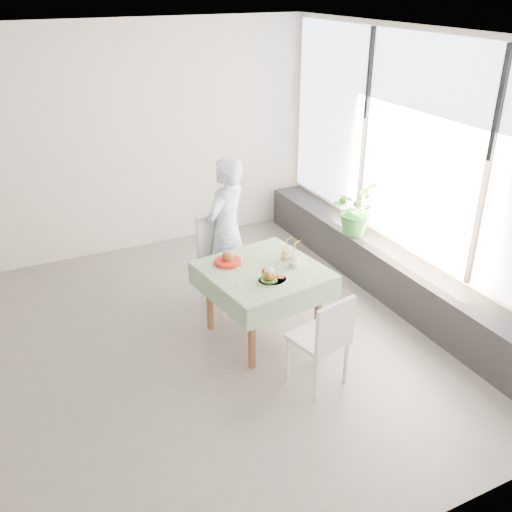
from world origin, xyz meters
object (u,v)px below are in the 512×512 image
chair_near (318,356)px  diner (226,231)px  chair_far (227,278)px  juice_cup_orange (286,254)px  main_dish (271,277)px  cafe_table (263,294)px  potted_plant (355,209)px

chair_near → diner: size_ratio=0.55×
chair_far → juice_cup_orange: size_ratio=3.78×
chair_far → main_dish: 1.09m
cafe_table → main_dish: size_ratio=4.19×
cafe_table → potted_plant: bearing=25.7°
chair_far → chair_near: (0.16, -1.58, -0.03)m
chair_far → diner: size_ratio=0.62×
potted_plant → diner: bearing=177.3°
potted_plant → juice_cup_orange: bearing=-152.1°
main_dish → potted_plant: bearing=31.9°
potted_plant → chair_near: bearing=-132.2°
diner → chair_near: bearing=62.2°
chair_far → main_dish: size_ratio=3.56×
chair_far → diner: diner is taller
juice_cup_orange → potted_plant: (1.28, 0.68, -0.00)m
chair_far → potted_plant: 1.70m
chair_near → juice_cup_orange: bearing=78.8°
juice_cup_orange → main_dish: bearing=-135.7°
chair_far → cafe_table: bearing=-85.1°
chair_far → chair_near: 1.59m
main_dish → diner: bearing=88.0°
cafe_table → main_dish: bearing=-101.6°
chair_near → potted_plant: 2.24m
chair_near → potted_plant: bearing=47.8°
main_dish → juice_cup_orange: juice_cup_orange is taller
chair_far → chair_near: chair_far is taller
cafe_table → potted_plant: size_ratio=1.95×
cafe_table → chair_near: bearing=-83.2°
cafe_table → main_dish: main_dish is taller
chair_near → potted_plant: (1.47, 1.61, 0.53)m
chair_far → potted_plant: potted_plant is taller
diner → cafe_table: bearing=59.2°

